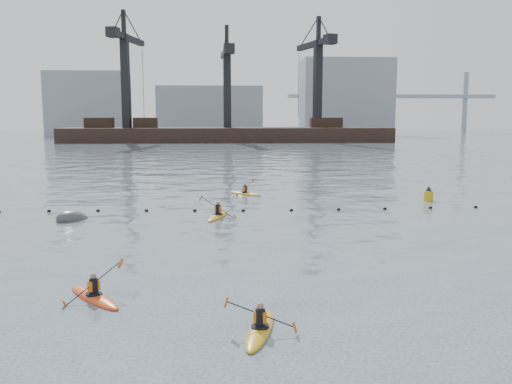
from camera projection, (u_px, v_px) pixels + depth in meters
float_line at (219, 210)px, 33.77m from camera, size 33.24×0.73×0.24m
barge_pier at (226, 133)px, 119.98m from camera, size 72.00×19.30×29.50m
skyline at (235, 103)px, 158.88m from camera, size 141.00×28.00×22.00m
kayaker_0 at (94, 296)px, 17.61m from camera, size 2.44×2.77×1.27m
kayaker_1 at (260, 329)px, 14.93m from camera, size 2.02×3.04×1.07m
kayaker_3 at (218, 215)px, 31.65m from camera, size 2.27×3.35×1.41m
kayaker_5 at (245, 193)px, 40.70m from camera, size 2.59×2.40×1.20m
mooring_buoy at (73, 220)px, 30.89m from camera, size 2.35×2.56×1.46m
nav_buoy at (428, 196)px, 37.63m from camera, size 0.65×0.65×1.18m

